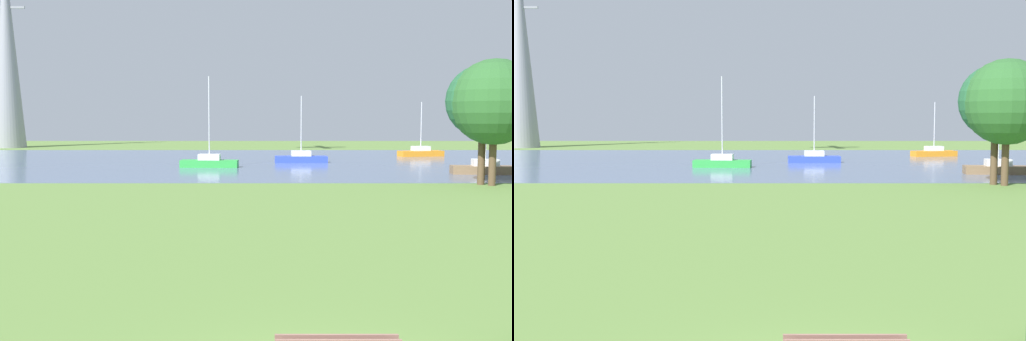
{
  "view_description": "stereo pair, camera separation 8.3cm",
  "coord_description": "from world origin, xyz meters",
  "views": [
    {
      "loc": [
        -1.17,
        -8.54,
        4.12
      ],
      "look_at": [
        -1.07,
        18.52,
        1.8
      ],
      "focal_mm": 42.95,
      "sensor_mm": 36.0,
      "label": 1
    },
    {
      "loc": [
        -1.09,
        -8.54,
        4.12
      ],
      "look_at": [
        -1.07,
        18.52,
        1.8
      ],
      "focal_mm": 42.95,
      "sensor_mm": 36.0,
      "label": 2
    }
  ],
  "objects": [
    {
      "name": "ground_plane",
      "position": [
        0.0,
        22.0,
        0.0
      ],
      "size": [
        160.0,
        160.0,
        0.0
      ],
      "primitive_type": "plane",
      "color": "olive"
    },
    {
      "name": "tree_mid_shore",
      "position": [
        13.27,
        28.69,
        5.09
      ],
      "size": [
        5.22,
        5.22,
        7.71
      ],
      "color": "brown",
      "rests_on": "ground"
    },
    {
      "name": "water_surface",
      "position": [
        0.0,
        50.0,
        0.01
      ],
      "size": [
        140.0,
        40.0,
        0.02
      ],
      "primitive_type": "cube",
      "color": "slate",
      "rests_on": "ground"
    },
    {
      "name": "sailboat_green",
      "position": [
        -5.08,
        42.52,
        0.47
      ],
      "size": [
        4.89,
        1.82,
        7.55
      ],
      "color": "green",
      "rests_on": "water_surface"
    },
    {
      "name": "sailboat_orange",
      "position": [
        16.54,
        57.11,
        0.45
      ],
      "size": [
        5.01,
        2.53,
        5.81
      ],
      "color": "orange",
      "rests_on": "water_surface"
    },
    {
      "name": "sailboat_blue",
      "position": [
        2.99,
        47.86,
        0.45
      ],
      "size": [
        4.8,
        1.51,
        6.12
      ],
      "color": "blue",
      "rests_on": "water_surface"
    },
    {
      "name": "tree_east_far",
      "position": [
        12.8,
        29.25,
        5.15
      ],
      "size": [
        4.51,
        4.51,
        7.43
      ],
      "color": "brown",
      "rests_on": "ground"
    },
    {
      "name": "electricity_pylon",
      "position": [
        -35.62,
        77.11,
        13.94
      ],
      "size": [
        6.4,
        4.4,
        27.86
      ],
      "color": "gray",
      "rests_on": "ground"
    },
    {
      "name": "sailboat_brown",
      "position": [
        15.67,
        36.25,
        0.45
      ],
      "size": [
        4.95,
        2.1,
        5.47
      ],
      "color": "brown",
      "rests_on": "water_surface"
    }
  ]
}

